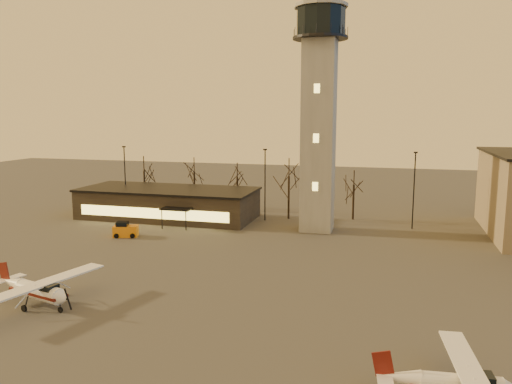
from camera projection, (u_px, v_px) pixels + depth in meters
ground at (255, 321)px, 36.38m from camera, size 220.00×220.00×0.00m
control_tower at (319, 103)px, 62.40m from camera, size 6.80×6.80×32.60m
terminal at (168, 203)px, 72.29m from camera, size 25.40×12.20×4.30m
light_poles at (322, 188)px, 64.92m from camera, size 58.50×12.25×10.14m
tree_row at (237, 173)px, 76.35m from camera, size 37.20×9.20×8.80m
cessna_rear at (41, 295)px, 38.86m from camera, size 8.79×10.97×3.03m
service_cart at (125, 231)px, 61.31m from camera, size 3.25×2.54×1.85m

